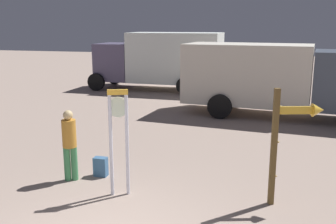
% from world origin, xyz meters
% --- Properties ---
extents(standing_clock, '(0.41, 0.23, 2.17)m').
position_xyz_m(standing_clock, '(-0.59, 2.13, 1.32)').
color(standing_clock, white).
rests_on(standing_clock, ground_plane).
extents(arrow_sign, '(0.95, 0.44, 2.27)m').
position_xyz_m(arrow_sign, '(2.68, 2.55, 1.46)').
color(arrow_sign, brown).
rests_on(arrow_sign, ground_plane).
extents(person_near_clock, '(0.31, 0.31, 1.59)m').
position_xyz_m(person_near_clock, '(-1.92, 2.55, 0.89)').
color(person_near_clock, '#428E57').
rests_on(person_near_clock, ground_plane).
extents(backpack, '(0.30, 0.23, 0.44)m').
position_xyz_m(backpack, '(-1.38, 2.94, 0.22)').
color(backpack, '#3D6894').
rests_on(backpack, ground_plane).
extents(box_truck_near, '(7.03, 3.08, 2.68)m').
position_xyz_m(box_truck_near, '(2.31, 10.14, 1.51)').
color(box_truck_near, beige).
rests_on(box_truck_near, ground_plane).
extents(box_truck_far, '(6.80, 2.76, 2.98)m').
position_xyz_m(box_truck_far, '(-3.27, 14.87, 1.62)').
color(box_truck_far, white).
rests_on(box_truck_far, ground_plane).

